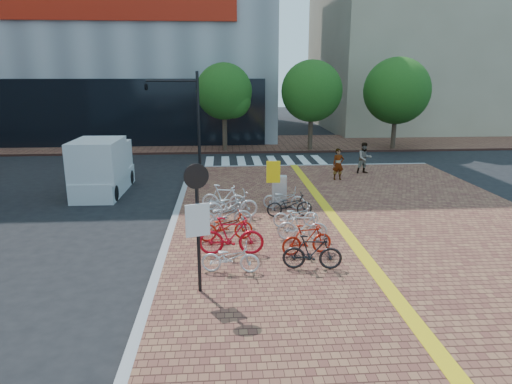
{
  "coord_description": "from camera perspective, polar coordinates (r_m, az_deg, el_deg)",
  "views": [
    {
      "loc": [
        -2.11,
        -14.13,
        5.45
      ],
      "look_at": [
        -0.98,
        1.6,
        1.3
      ],
      "focal_mm": 32.0,
      "sensor_mm": 36.0,
      "label": 1
    }
  ],
  "objects": [
    {
      "name": "bike_5",
      "position": [
        17.89,
        -4.04,
        -0.75
      ],
      "size": [
        1.83,
        0.84,
        1.06
      ],
      "primitive_type": "imported",
      "rotation": [
        0.0,
        0.0,
        1.37
      ],
      "color": "white",
      "rests_on": "sidewalk"
    },
    {
      "name": "bike_1",
      "position": [
        13.64,
        -3.12,
        -5.5
      ],
      "size": [
        1.98,
        0.64,
        1.17
      ],
      "primitive_type": "imported",
      "rotation": [
        0.0,
        0.0,
        1.53
      ],
      "color": "red",
      "rests_on": "sidewalk"
    },
    {
      "name": "traffic_light_pole",
      "position": [
        25.06,
        -10.15,
        10.86
      ],
      "size": [
        2.88,
        1.11,
        5.36
      ],
      "color": "black",
      "rests_on": "sidewalk"
    },
    {
      "name": "bike_9",
      "position": [
        16.1,
        5.0,
        -2.94
      ],
      "size": [
        1.64,
        0.61,
        0.85
      ],
      "primitive_type": "imported",
      "rotation": [
        0.0,
        0.0,
        1.6
      ],
      "color": "silver",
      "rests_on": "sidewalk"
    },
    {
      "name": "bike_11",
      "position": [
        18.17,
        3.51,
        -0.81
      ],
      "size": [
        1.74,
        0.86,
        0.87
      ],
      "primitive_type": "imported",
      "rotation": [
        0.0,
        0.0,
        1.39
      ],
      "color": "silver",
      "rests_on": "sidewalk"
    },
    {
      "name": "kerb_west",
      "position": [
        10.76,
        -14.19,
        -15.72
      ],
      "size": [
        0.25,
        34.0,
        0.15
      ],
      "primitive_type": "cube",
      "color": "gray",
      "rests_on": "ground"
    },
    {
      "name": "bike_6",
      "position": [
        12.77,
        7.06,
        -7.48
      ],
      "size": [
        1.69,
        0.65,
        0.99
      ],
      "primitive_type": "imported",
      "rotation": [
        0.0,
        0.0,
        1.46
      ],
      "color": "black",
      "rests_on": "sidewalk"
    },
    {
      "name": "bike_4",
      "position": [
        16.94,
        -3.13,
        -1.64
      ],
      "size": [
        2.12,
        1.1,
        1.06
      ],
      "primitive_type": "imported",
      "rotation": [
        0.0,
        0.0,
        1.78
      ],
      "color": "silver",
      "rests_on": "sidewalk"
    },
    {
      "name": "utility_box",
      "position": [
        18.81,
        3.0,
        0.24
      ],
      "size": [
        0.57,
        0.44,
        1.19
      ],
      "primitive_type": "cube",
      "rotation": [
        0.0,
        0.0,
        -0.08
      ],
      "color": "#BCBBC1",
      "rests_on": "sidewalk"
    },
    {
      "name": "notice_sign",
      "position": [
        10.95,
        -7.33,
        -2.62
      ],
      "size": [
        0.59,
        0.23,
        3.26
      ],
      "color": "black",
      "rests_on": "sidewalk"
    },
    {
      "name": "ground",
      "position": [
        15.29,
        4.11,
        -6.18
      ],
      "size": [
        120.0,
        120.0,
        0.0
      ],
      "primitive_type": "plane",
      "color": "black",
      "rests_on": "ground"
    },
    {
      "name": "crosswalk",
      "position": [
        28.77,
        1.16,
        3.84
      ],
      "size": [
        7.5,
        4.0,
        0.01
      ],
      "color": "silver",
      "rests_on": "ground"
    },
    {
      "name": "tactile_strip",
      "position": [
        11.33,
        18.26,
        -13.94
      ],
      "size": [
        0.4,
        34.0,
        0.01
      ],
      "primitive_type": "cube",
      "color": "gold",
      "rests_on": "sidewalk"
    },
    {
      "name": "box_truck",
      "position": [
        22.19,
        -18.65,
        2.96
      ],
      "size": [
        2.04,
        4.5,
        2.58
      ],
      "color": "silver",
      "rests_on": "ground"
    },
    {
      "name": "far_sidewalk",
      "position": [
        35.6,
        -0.69,
        6.07
      ],
      "size": [
        70.0,
        8.0,
        0.15
      ],
      "primitive_type": "cube",
      "color": "brown",
      "rests_on": "ground"
    },
    {
      "name": "sidewalk",
      "position": [
        11.76,
        22.87,
        -13.71
      ],
      "size": [
        14.0,
        34.0,
        0.15
      ],
      "primitive_type": "cube",
      "color": "brown",
      "rests_on": "ground"
    },
    {
      "name": "pedestrian_a",
      "position": [
        23.45,
        10.24,
        3.44
      ],
      "size": [
        0.61,
        0.43,
        1.6
      ],
      "primitive_type": "imported",
      "rotation": [
        0.0,
        0.0,
        0.08
      ],
      "color": "gray",
      "rests_on": "sidewalk"
    },
    {
      "name": "bike_0",
      "position": [
        12.54,
        -3.22,
        -8.2
      ],
      "size": [
        1.65,
        0.74,
        0.84
      ],
      "primitive_type": "imported",
      "rotation": [
        0.0,
        0.0,
        1.45
      ],
      "color": "silver",
      "rests_on": "sidewalk"
    },
    {
      "name": "bike_2",
      "position": [
        14.83,
        -3.84,
        -4.3
      ],
      "size": [
        1.86,
        0.9,
        0.94
      ],
      "primitive_type": "imported",
      "rotation": [
        0.0,
        0.0,
        1.73
      ],
      "color": "#B01C0C",
      "rests_on": "sidewalk"
    },
    {
      "name": "yellow_sign",
      "position": [
        17.76,
        2.16,
        1.96
      ],
      "size": [
        0.54,
        0.13,
        1.99
      ],
      "color": "#B7B7BC",
      "rests_on": "sidewalk"
    },
    {
      "name": "kerb_north",
      "position": [
        27.16,
        6.81,
        3.23
      ],
      "size": [
        14.0,
        0.25,
        0.15
      ],
      "primitive_type": "cube",
      "color": "gray",
      "rests_on": "ground"
    },
    {
      "name": "bike_7",
      "position": [
        13.76,
        6.39,
        -5.89
      ],
      "size": [
        1.63,
        0.74,
        0.95
      ],
      "primitive_type": "imported",
      "rotation": [
        0.0,
        0.0,
        1.77
      ],
      "color": "#A41B0B",
      "rests_on": "sidewalk"
    },
    {
      "name": "bike_10",
      "position": [
        17.24,
        4.2,
        -1.63
      ],
      "size": [
        1.74,
        0.64,
        0.91
      ],
      "primitive_type": "imported",
      "rotation": [
        0.0,
        0.0,
        1.59
      ],
      "color": "black",
      "rests_on": "sidewalk"
    },
    {
      "name": "building_beige",
      "position": [
        50.45,
        20.41,
        17.92
      ],
      "size": [
        20.0,
        18.0,
        18.0
      ],
      "primitive_type": "cube",
      "color": "gray",
      "rests_on": "ground"
    },
    {
      "name": "bike_3",
      "position": [
        15.89,
        -3.92,
        -2.89
      ],
      "size": [
        1.96,
        0.89,
        0.99
      ],
      "primitive_type": "imported",
      "rotation": [
        0.0,
        0.0,
        1.7
      ],
      "color": "#ADACB1",
      "rests_on": "sidewalk"
    },
    {
      "name": "pedestrian_b",
      "position": [
        25.23,
        13.41,
        4.15
      ],
      "size": [
        0.9,
        0.74,
        1.67
      ],
      "primitive_type": "imported",
      "rotation": [
        0.0,
        0.0,
        0.15
      ],
      "color": "#49505D",
      "rests_on": "sidewalk"
    },
    {
      "name": "street_trees",
      "position": [
        32.41,
        8.82,
        12.19
      ],
      "size": [
        16.2,
        4.6,
        6.35
      ],
      "color": "#38281E",
      "rests_on": "far_sidewalk"
    },
    {
      "name": "bike_8",
      "position": [
        14.8,
        5.83,
        -4.31
      ],
      "size": [
        1.67,
        0.7,
        0.98
      ],
      "primitive_type": "imported",
      "rotation": [
        0.0,
        0.0,
        1.42
      ],
      "color": "silver",
      "rests_on": "sidewalk"
    }
  ]
}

